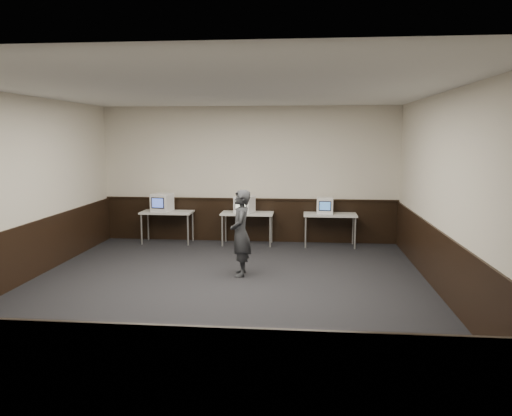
{
  "coord_description": "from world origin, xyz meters",
  "views": [
    {
      "loc": [
        1.3,
        -7.73,
        2.51
      ],
      "look_at": [
        0.4,
        1.6,
        1.15
      ],
      "focal_mm": 35.0,
      "sensor_mm": 36.0,
      "label": 1
    }
  ],
  "objects_px": {
    "desk_right": "(330,217)",
    "emac_right": "(325,206)",
    "desk_center": "(247,216)",
    "person": "(241,233)",
    "emac_center": "(244,204)",
    "emac_left": "(162,203)",
    "desk_left": "(167,214)"
  },
  "relations": [
    {
      "from": "person",
      "to": "emac_center",
      "type": "bearing_deg",
      "value": 179.62
    },
    {
      "from": "desk_right",
      "to": "emac_right",
      "type": "distance_m",
      "value": 0.28
    },
    {
      "from": "desk_left",
      "to": "person",
      "type": "bearing_deg",
      "value": -51.41
    },
    {
      "from": "emac_center",
      "to": "emac_right",
      "type": "distance_m",
      "value": 1.84
    },
    {
      "from": "desk_center",
      "to": "desk_right",
      "type": "bearing_deg",
      "value": 0.0
    },
    {
      "from": "desk_right",
      "to": "emac_center",
      "type": "height_order",
      "value": "emac_center"
    },
    {
      "from": "desk_center",
      "to": "emac_center",
      "type": "bearing_deg",
      "value": -142.36
    },
    {
      "from": "emac_right",
      "to": "emac_center",
      "type": "bearing_deg",
      "value": -176.75
    },
    {
      "from": "desk_right",
      "to": "person",
      "type": "distance_m",
      "value": 3.12
    },
    {
      "from": "desk_right",
      "to": "person",
      "type": "bearing_deg",
      "value": -123.47
    },
    {
      "from": "desk_left",
      "to": "emac_left",
      "type": "height_order",
      "value": "emac_left"
    },
    {
      "from": "desk_right",
      "to": "emac_left",
      "type": "distance_m",
      "value": 3.91
    },
    {
      "from": "desk_center",
      "to": "desk_left",
      "type": "bearing_deg",
      "value": 180.0
    },
    {
      "from": "emac_right",
      "to": "emac_left",
      "type": "bearing_deg",
      "value": -177.83
    },
    {
      "from": "desk_center",
      "to": "desk_right",
      "type": "xyz_separation_m",
      "value": [
        1.9,
        0.0,
        0.0
      ]
    },
    {
      "from": "desk_left",
      "to": "emac_right",
      "type": "height_order",
      "value": "emac_right"
    },
    {
      "from": "desk_center",
      "to": "desk_right",
      "type": "relative_size",
      "value": 1.0
    },
    {
      "from": "emac_center",
      "to": "desk_right",
      "type": "bearing_deg",
      "value": 19.35
    },
    {
      "from": "desk_center",
      "to": "emac_left",
      "type": "xyz_separation_m",
      "value": [
        -2.0,
        -0.04,
        0.28
      ]
    },
    {
      "from": "emac_left",
      "to": "desk_right",
      "type": "bearing_deg",
      "value": 10.73
    },
    {
      "from": "desk_center",
      "to": "person",
      "type": "distance_m",
      "value": 2.61
    },
    {
      "from": "person",
      "to": "emac_left",
      "type": "bearing_deg",
      "value": -145.29
    },
    {
      "from": "desk_left",
      "to": "person",
      "type": "relative_size",
      "value": 0.77
    },
    {
      "from": "emac_center",
      "to": "emac_right",
      "type": "bearing_deg",
      "value": 20.02
    },
    {
      "from": "desk_right",
      "to": "emac_left",
      "type": "xyz_separation_m",
      "value": [
        -3.9,
        -0.04,
        0.28
      ]
    },
    {
      "from": "desk_center",
      "to": "person",
      "type": "relative_size",
      "value": 0.77
    },
    {
      "from": "emac_left",
      "to": "emac_right",
      "type": "height_order",
      "value": "emac_left"
    },
    {
      "from": "person",
      "to": "desk_center",
      "type": "bearing_deg",
      "value": 178.2
    },
    {
      "from": "desk_left",
      "to": "desk_right",
      "type": "relative_size",
      "value": 1.0
    },
    {
      "from": "emac_right",
      "to": "person",
      "type": "relative_size",
      "value": 0.26
    },
    {
      "from": "desk_right",
      "to": "emac_right",
      "type": "relative_size",
      "value": 2.97
    },
    {
      "from": "desk_left",
      "to": "desk_center",
      "type": "relative_size",
      "value": 1.0
    }
  ]
}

